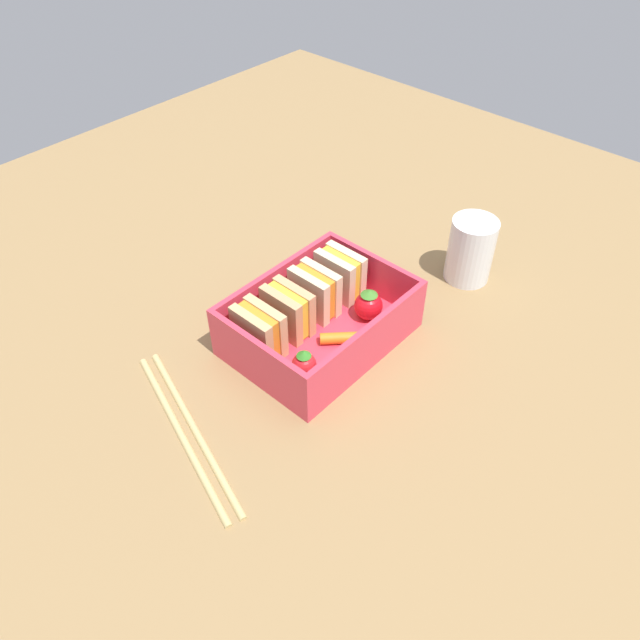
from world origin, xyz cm
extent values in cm
cube|color=olive|center=(0.00, 0.00, -1.00)|extent=(120.00, 120.00, 2.00)
cube|color=#DA374E|center=(0.00, 0.00, 0.60)|extent=(17.96, 13.27, 1.20)
cube|color=#DA374E|center=(0.00, 6.33, 3.60)|extent=(17.96, 0.60, 4.80)
cube|color=#DA374E|center=(0.00, -6.33, 3.60)|extent=(17.96, 0.60, 4.80)
cube|color=#DA374E|center=(-8.68, 0.00, 3.60)|extent=(0.60, 12.07, 4.80)
cube|color=#DA374E|center=(8.68, 0.00, 3.60)|extent=(0.60, 12.07, 4.80)
cube|color=tan|center=(-7.03, 2.58, 3.75)|extent=(0.97, 5.16, 5.10)
cube|color=orange|center=(-6.06, 2.58, 3.75)|extent=(0.97, 4.75, 4.69)
cube|color=tan|center=(-5.09, 2.58, 3.75)|extent=(0.97, 5.16, 5.10)
cube|color=tan|center=(-2.99, 2.58, 3.75)|extent=(0.97, 5.16, 5.10)
cube|color=yellow|center=(-2.02, 2.58, 3.75)|extent=(0.97, 4.75, 4.69)
cube|color=tan|center=(-1.05, 2.58, 3.75)|extent=(0.97, 5.16, 5.10)
cube|color=beige|center=(1.05, 2.58, 3.75)|extent=(0.97, 5.16, 5.10)
cube|color=orange|center=(2.02, 2.58, 3.75)|extent=(0.97, 4.75, 4.69)
cube|color=beige|center=(2.99, 2.58, 3.75)|extent=(0.97, 5.16, 5.10)
cube|color=beige|center=(5.09, 2.58, 3.75)|extent=(0.97, 5.16, 5.10)
cube|color=yellow|center=(6.06, 2.58, 3.75)|extent=(0.97, 4.75, 4.69)
cube|color=beige|center=(7.03, 2.58, 3.75)|extent=(0.97, 5.16, 5.10)
sphere|color=red|center=(-5.43, -2.87, 2.40)|extent=(2.41, 2.41, 2.41)
cone|color=#348F2B|center=(-5.43, -2.87, 3.91)|extent=(1.44, 1.44, 0.60)
cylinder|color=orange|center=(-0.01, -2.57, 1.79)|extent=(3.55, 3.51, 1.19)
sphere|color=red|center=(5.03, -2.29, 2.71)|extent=(3.01, 3.01, 3.01)
cone|color=#43882E|center=(5.03, -2.29, 4.51)|extent=(1.81, 1.81, 0.60)
cylinder|color=tan|center=(-17.64, 1.02, 0.35)|extent=(6.96, 20.36, 0.70)
cylinder|color=tan|center=(-16.40, 0.63, 0.35)|extent=(6.96, 20.36, 0.70)
cylinder|color=white|center=(19.27, -5.60, 3.81)|extent=(5.23, 5.23, 7.61)
camera|label=1|loc=(-34.60, -31.41, 45.94)|focal=35.00mm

